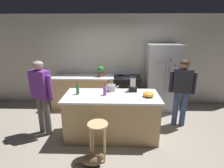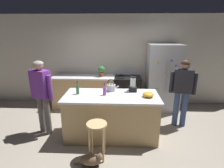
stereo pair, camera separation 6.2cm
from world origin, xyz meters
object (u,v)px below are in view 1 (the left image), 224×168
Objects in this scene: cat at (92,160)px; stove_range at (127,92)px; potted_plant at (101,71)px; bottle_olive_oil at (78,90)px; kitchen_island at (112,116)px; mixing_bowl at (148,94)px; tea_kettle at (111,87)px; person_by_island_left at (41,91)px; refrigerator at (162,78)px; blender_appliance at (133,85)px; bar_stool at (98,132)px; bottle_soda at (105,91)px; person_by_sink_right at (182,87)px.

stove_range is at bearing 74.01° from cat.
potted_plant is 1.55m from bottle_olive_oil.
stove_range reaches higher than kitchen_island.
potted_plant reaches higher than mixing_bowl.
kitchen_island is 0.92m from bottle_olive_oil.
stove_range is 4.12× the size of tea_kettle.
person_by_island_left is 6.01× the size of bottle_olive_oil.
tea_kettle is at bearing 8.60° from person_by_island_left.
kitchen_island is 0.92m from mixing_bowl.
refrigerator is at bearing -1.40° from stove_range.
potted_plant is 1.52m from blender_appliance.
bar_stool is at bearing -101.29° from tea_kettle.
potted_plant is (-0.36, 1.55, 0.65)m from kitchen_island.
bottle_soda is at bearing -2.24° from person_by_island_left.
bottle_olive_oil is at bearing -1.08° from person_by_island_left.
bar_stool is at bearing -86.41° from potted_plant.
cat is 1.88× the size of bottle_olive_oil.
person_by_island_left reaches higher than cat.
bottle_soda reaches higher than mixing_bowl.
stove_range is at bearing -1.94° from potted_plant.
bottle_olive_oil is (-2.34, -0.48, 0.08)m from person_by_sink_right.
bottle_soda is 0.89m from mixing_bowl.
person_by_island_left is at bearing -127.15° from potted_plant.
person_by_sink_right is at bearing -27.50° from potted_plant.
bar_stool is at bearing -145.98° from person_by_sink_right.
refrigerator is 2.79m from bar_stool.
stove_range is 2.46m from person_by_island_left.
person_by_island_left reaches higher than stove_range.
kitchen_island is at bearing -133.06° from refrigerator.
stove_range is 4.44× the size of bottle_soda.
kitchen_island is 1.19× the size of person_by_island_left.
tea_kettle is (-0.42, -1.25, 0.54)m from stove_range.
bottle_olive_oil is at bearing -168.92° from blender_appliance.
stove_range reaches higher than cat.
potted_plant is at bearing 178.37° from refrigerator.
kitchen_island is 1.23× the size of person_by_sink_right.
blender_appliance reaches higher than stove_range.
refrigerator reaches higher than bar_stool.
tea_kettle is (-1.42, -1.22, 0.09)m from refrigerator.
bottle_olive_oil is at bearing -161.01° from tea_kettle.
bar_stool is 1.14m from tea_kettle.
bottle_soda is at bearing -179.52° from kitchen_island.
kitchen_island is at bearing -86.14° from tea_kettle.
bottle_soda reaches higher than cat.
bottle_soda is at bearing 80.05° from cat.
person_by_sink_right reaches higher than bottle_olive_oil.
refrigerator is (1.40, 1.50, 0.46)m from kitchen_island.
cat is (-0.70, -2.45, -0.38)m from stove_range.
person_by_sink_right reaches higher than bottle_soda.
refrigerator is at bearing 44.23° from bottle_soda.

